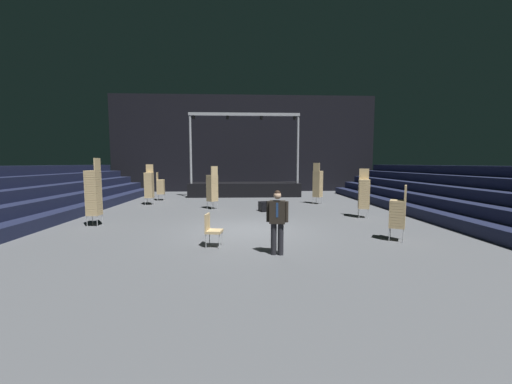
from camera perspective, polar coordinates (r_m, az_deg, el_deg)
name	(u,v)px	position (r m, az deg, el deg)	size (l,w,h in m)	color
ground_plane	(247,231)	(10.89, -1.65, -7.37)	(22.00, 30.00, 0.10)	#515459
arena_end_wall	(244,144)	(25.67, -2.26, 9.09)	(22.00, 0.30, 8.00)	black
bleacher_bank_left	(3,197)	(14.72, -40.06, -0.67)	(3.75, 24.00, 2.25)	#191E38
bleacher_bank_right	(474,194)	(14.94, 35.90, -0.36)	(3.75, 24.00, 2.25)	#191E38
stage_riser	(245,188)	(22.01, -2.16, 0.86)	(7.88, 2.52, 5.79)	black
man_with_tie	(277,219)	(7.79, 4.04, -5.05)	(0.57, 0.29, 1.68)	black
chair_stack_front_left	(93,192)	(12.90, -28.34, -0.04)	(0.46, 0.46, 2.56)	#B2B5BA
chair_stack_front_right	(318,183)	(17.94, 11.58, 1.59)	(0.62, 0.62, 2.39)	#B2B5BA
chair_stack_mid_left	(398,213)	(10.18, 25.21, -3.59)	(0.60, 0.60, 1.71)	#B2B5BA
chair_stack_mid_right	(364,193)	(13.91, 19.71, -0.23)	(0.55, 0.55, 2.14)	#B2B5BA
chair_stack_mid_centre	(161,186)	(20.19, -17.58, 1.03)	(0.47, 0.47, 1.79)	#B2B5BA
chair_stack_rear_left	(149,185)	(18.26, -19.54, 1.32)	(0.44, 0.44, 2.31)	#B2B5BA
chair_stack_rear_right	(212,188)	(15.78, -8.26, 0.82)	(0.62, 0.62, 2.22)	#B2B5BA
equipment_road_case	(269,206)	(15.04, 2.40, -2.71)	(0.90, 0.60, 0.47)	black
loose_chair_near_man	(212,228)	(8.70, -8.37, -6.77)	(0.50, 0.50, 0.95)	#B2B5BA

